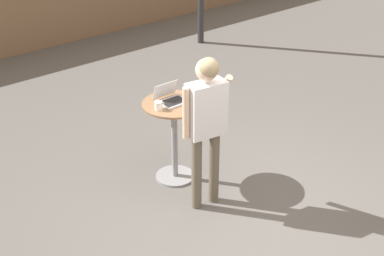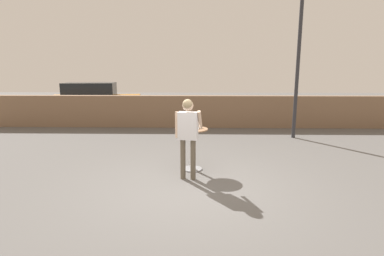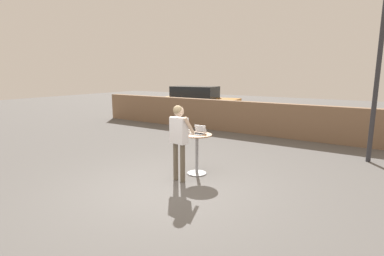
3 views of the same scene
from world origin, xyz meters
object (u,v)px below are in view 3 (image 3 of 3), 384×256
object	(u,v)px
laptop	(198,132)
coffee_mug	(188,131)
standing_person	(179,133)
parked_car_near_street	(197,101)
street_lamp	(382,37)
cafe_table	(197,148)

from	to	relation	value
laptop	coffee_mug	world-z (taller)	laptop
standing_person	parked_car_near_street	xyz separation A→B (m)	(-5.02, 8.73, -0.26)
parked_car_near_street	street_lamp	size ratio (longest dim) A/B	0.88
parked_car_near_street	street_lamp	xyz separation A→B (m)	(8.48, -4.69, 2.45)
coffee_mug	parked_car_near_street	xyz separation A→B (m)	(-4.87, 8.13, -0.19)
parked_car_near_street	cafe_table	bearing A→B (deg)	-57.85
cafe_table	coffee_mug	xyz separation A→B (m)	(-0.23, -0.02, 0.37)
cafe_table	coffee_mug	world-z (taller)	coffee_mug
cafe_table	standing_person	bearing A→B (deg)	-97.01
laptop	street_lamp	distance (m)	5.28
standing_person	street_lamp	world-z (taller)	street_lamp
cafe_table	parked_car_near_street	distance (m)	9.58
cafe_table	standing_person	world-z (taller)	standing_person
cafe_table	parked_car_near_street	xyz separation A→B (m)	(-5.10, 8.11, 0.19)
cafe_table	laptop	xyz separation A→B (m)	(0.00, 0.05, 0.37)
street_lamp	laptop	bearing A→B (deg)	-135.13
standing_person	parked_car_near_street	bearing A→B (deg)	119.91
cafe_table	coffee_mug	bearing A→B (deg)	-174.23
cafe_table	parked_car_near_street	bearing A→B (deg)	122.15
coffee_mug	standing_person	bearing A→B (deg)	-75.93
coffee_mug	standing_person	world-z (taller)	standing_person
coffee_mug	parked_car_near_street	distance (m)	9.48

